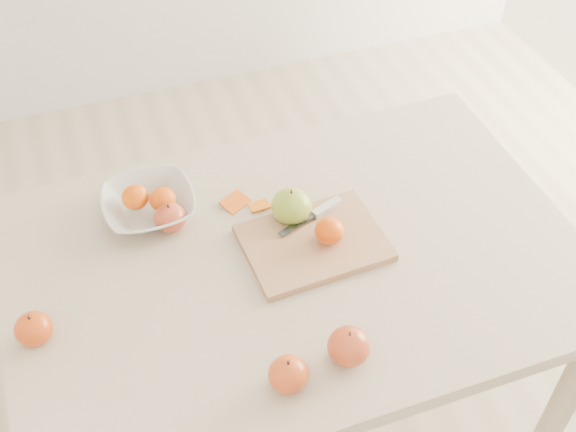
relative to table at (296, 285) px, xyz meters
name	(u,v)px	position (x,y,z in m)	size (l,w,h in m)	color
ground	(294,430)	(0.00, 0.00, -0.65)	(3.50, 3.50, 0.00)	#C6B293
table	(296,285)	(0.00, 0.00, 0.00)	(1.20, 0.80, 0.75)	#C7B497
cutting_board	(314,243)	(0.04, 0.01, 0.11)	(0.29, 0.21, 0.02)	tan
board_tangerine	(329,231)	(0.07, 0.00, 0.14)	(0.06, 0.06, 0.05)	#CE4F07
fruit_bowl	(149,205)	(-0.26, 0.23, 0.12)	(0.20, 0.20, 0.05)	silver
bowl_tangerine_near	(135,197)	(-0.29, 0.24, 0.15)	(0.06, 0.06, 0.05)	#E85908
bowl_tangerine_far	(162,199)	(-0.23, 0.21, 0.15)	(0.06, 0.06, 0.05)	#E05807
orange_peel_a	(235,203)	(-0.08, 0.19, 0.10)	(0.06, 0.04, 0.00)	#CA4F0E
orange_peel_b	(260,206)	(-0.03, 0.16, 0.10)	(0.04, 0.04, 0.00)	orange
paring_knife	(322,210)	(0.09, 0.08, 0.12)	(0.17, 0.07, 0.01)	silver
apple_green	(291,206)	(0.03, 0.10, 0.14)	(0.09, 0.09, 0.08)	olive
apple_red_c	(288,374)	(-0.12, -0.29, 0.13)	(0.07, 0.07, 0.07)	#A51B0C
apple_red_d	(34,329)	(-0.53, -0.03, 0.13)	(0.07, 0.07, 0.06)	#970D06
apple_red_a	(170,218)	(-0.23, 0.17, 0.13)	(0.07, 0.07, 0.06)	maroon
apple_red_e	(349,346)	(0.00, -0.27, 0.13)	(0.08, 0.08, 0.07)	maroon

